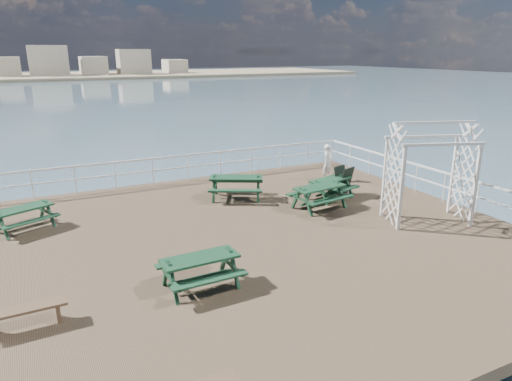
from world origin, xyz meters
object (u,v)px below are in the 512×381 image
object	(u,v)px
picnic_table_a	(23,214)
picnic_table_d	(200,265)
picnic_table_b	(236,183)
person	(328,162)
picnic_table_c	(319,192)
picnic_table_e	(330,184)
flat_bench_near	(25,313)
trellis_arbor	(429,178)

from	to	relation	value
picnic_table_a	picnic_table_d	bearing A→B (deg)	-80.75
picnic_table_b	person	distance (m)	4.50
picnic_table_b	picnic_table_d	size ratio (longest dim) A/B	1.34
picnic_table_d	picnic_table_b	bearing A→B (deg)	57.12
picnic_table_b	picnic_table_d	bearing A→B (deg)	-93.49
picnic_table_c	person	size ratio (longest dim) A/B	1.33
picnic_table_d	picnic_table_e	xyz separation A→B (m)	(6.51, 4.19, -0.01)
picnic_table_e	person	size ratio (longest dim) A/B	1.35
picnic_table_c	flat_bench_near	bearing A→B (deg)	-167.13
picnic_table_c	trellis_arbor	bearing A→B (deg)	-54.88
picnic_table_d	picnic_table_c	bearing A→B (deg)	29.94
picnic_table_b	picnic_table_e	size ratio (longest dim) A/B	1.18
picnic_table_c	flat_bench_near	size ratio (longest dim) A/B	1.29
trellis_arbor	picnic_table_e	bearing A→B (deg)	131.84
picnic_table_e	flat_bench_near	bearing A→B (deg)	-173.34
picnic_table_b	trellis_arbor	bearing A→B (deg)	-19.33
picnic_table_e	trellis_arbor	distance (m)	3.64
flat_bench_near	person	world-z (taller)	person
picnic_table_e	flat_bench_near	size ratio (longest dim) A/B	1.31
picnic_table_a	trellis_arbor	distance (m)	12.46
picnic_table_c	person	bearing A→B (deg)	42.95
picnic_table_c	picnic_table_e	size ratio (longest dim) A/B	0.99
picnic_table_b	trellis_arbor	size ratio (longest dim) A/B	0.76
picnic_table_a	picnic_table_c	distance (m)	9.40
picnic_table_c	picnic_table_e	xyz separation A→B (m)	(0.99, 0.75, -0.03)
picnic_table_d	person	world-z (taller)	person
picnic_table_b	person	world-z (taller)	person
picnic_table_b	picnic_table_e	bearing A→B (deg)	1.73
picnic_table_b	picnic_table_c	xyz separation A→B (m)	(2.12, -2.25, -0.03)
picnic_table_c	flat_bench_near	world-z (taller)	picnic_table_c
person	picnic_table_e	bearing A→B (deg)	-150.95
picnic_table_b	flat_bench_near	distance (m)	9.06
picnic_table_d	person	size ratio (longest dim) A/B	1.18
picnic_table_a	trellis_arbor	xyz separation A→B (m)	(11.48, -4.75, 0.90)
picnic_table_c	trellis_arbor	xyz separation A→B (m)	(2.35, -2.51, 0.84)
picnic_table_c	person	distance (m)	3.71
picnic_table_a	person	distance (m)	11.48
trellis_arbor	person	bearing A→B (deg)	109.33
picnic_table_e	flat_bench_near	world-z (taller)	picnic_table_e
picnic_table_c	trellis_arbor	world-z (taller)	trellis_arbor
flat_bench_near	picnic_table_e	bearing A→B (deg)	21.13
picnic_table_b	picnic_table_e	distance (m)	3.45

